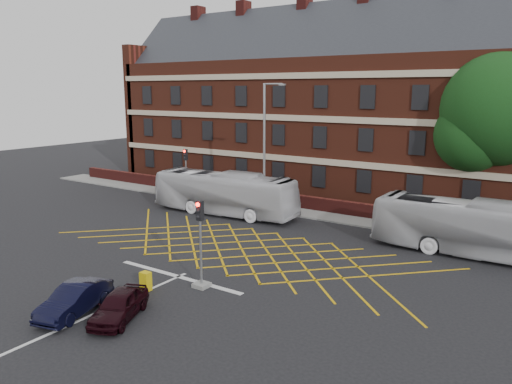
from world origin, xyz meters
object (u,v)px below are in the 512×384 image
Objects in this scene: street_lamp at (265,170)px; car_navy at (75,299)px; traffic_light_near at (201,252)px; traffic_light_far at (186,178)px; direction_signs at (175,181)px; bus_right at (476,229)px; bus_left at (224,193)px; deciduous_tree at (498,117)px; utility_cabinet at (146,281)px; car_maroon at (119,305)px.

car_navy is at bearing -82.01° from street_lamp.
car_navy is 5.94m from traffic_light_near.
traffic_light_far is 1.94× the size of direction_signs.
bus_left is at bearing 90.44° from bus_right.
deciduous_tree reaches higher than traffic_light_near.
direction_signs is at bearing 136.48° from traffic_light_near.
utility_cabinet is (6.00, -13.91, -1.17)m from bus_left.
traffic_light_far is at bearing 62.84° from bus_left.
bus_left is 18.17m from car_navy.
traffic_light_near reaches higher than direction_signs.
traffic_light_far is at bearing 133.82° from traffic_light_near.
street_lamp reaches higher than car_maroon.
car_navy is at bearing 144.17° from bus_right.
bus_left is at bearing 91.55° from car_navy.
car_maroon is at bearing -159.50° from bus_left.
traffic_light_far is at bearing -165.41° from deciduous_tree.
direction_signs reaches higher than utility_cabinet.
traffic_light_far is (-23.62, -6.15, -5.70)m from deciduous_tree.
street_lamp reaches higher than direction_signs.
traffic_light_near is 1.00× the size of traffic_light_far.
traffic_light_near is 4.68× the size of utility_cabinet.
traffic_light_far is 20.93m from utility_cabinet.
traffic_light_near is (-9.94, -12.38, 0.15)m from bus_right.
car_navy is 23.69m from direction_signs.
car_maroon is 0.83× the size of traffic_light_far.
deciduous_tree is at bearing 45.54° from car_maroon.
street_lamp is at bearing -152.53° from deciduous_tree.
car_navy is 0.32× the size of deciduous_tree.
bus_left is 3.29× the size of car_maroon.
bus_right is 18.52m from utility_cabinet.
traffic_light_near is at bearing -46.18° from traffic_light_far.
street_lamp is (-4.62, 18.13, 2.85)m from car_maroon.
traffic_light_far is (-14.38, 14.98, 0.00)m from traffic_light_near.
deciduous_tree is at bearing 64.02° from utility_cabinet.
bus_right is 19.95m from car_maroon.
street_lamp is (-5.23, 13.60, 1.69)m from traffic_light_near.
traffic_light_near is at bearing 48.07° from car_navy.
direction_signs is (-25.38, 2.28, -0.23)m from bus_right.
deciduous_tree is 26.23m from direction_signs.
street_lamp reaches higher than utility_cabinet.
utility_cabinet is at bearing -159.89° from bus_left.
direction_signs reaches higher than car_navy.
direction_signs is at bearing 104.25° from car_maroon.
car_navy is 2.10m from car_maroon.
traffic_light_far reaches higher than utility_cabinet.
traffic_light_near is at bearing 58.89° from car_maroon.
traffic_light_near is 21.29m from direction_signs.
bus_right is 21.63m from car_navy.
car_navy is 1.08× the size of car_maroon.
street_lamp is at bearing 111.02° from traffic_light_near.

